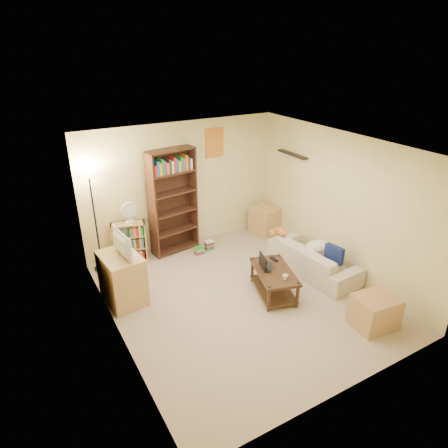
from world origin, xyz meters
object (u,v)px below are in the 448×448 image
at_px(mug, 285,277).
at_px(television, 118,245).
at_px(short_bookshelf, 130,243).
at_px(coffee_table, 274,279).
at_px(desk_fan, 129,212).
at_px(side_table, 265,220).
at_px(tabby_cat, 279,231).
at_px(end_cabinet, 375,312).
at_px(tv_stand, 122,279).
at_px(tall_bookshelf, 173,199).
at_px(laptop, 271,267).
at_px(floor_lamp, 91,192).
at_px(sofa, 313,258).

bearing_deg(mug, television, 148.59).
bearing_deg(short_bookshelf, coffee_table, -36.36).
distance_m(desk_fan, side_table, 2.98).
relative_size(mug, short_bookshelf, 0.11).
bearing_deg(television, side_table, -80.12).
xyz_separation_m(tabby_cat, end_cabinet, (0.03, -2.30, -0.34)).
distance_m(tv_stand, television, 0.61).
bearing_deg(tall_bookshelf, television, -148.33).
height_order(tabby_cat, tv_stand, tv_stand).
xyz_separation_m(laptop, end_cabinet, (0.79, -1.50, -0.21)).
distance_m(short_bookshelf, side_table, 2.94).
relative_size(desk_fan, floor_lamp, 0.22).
height_order(sofa, mug, mug).
bearing_deg(desk_fan, floor_lamp, 176.00).
bearing_deg(end_cabinet, sofa, 81.26).
relative_size(sofa, coffee_table, 1.64).
xyz_separation_m(mug, television, (-2.19, 1.34, 0.53)).
relative_size(tabby_cat, television, 0.61).
distance_m(television, end_cabinet, 3.94).
height_order(tabby_cat, coffee_table, tabby_cat).
height_order(desk_fan, side_table, desk_fan).
bearing_deg(short_bookshelf, tabby_cat, -12.08).
bearing_deg(end_cabinet, side_table, 82.90).
relative_size(mug, television, 0.13).
relative_size(laptop, television, 0.56).
relative_size(sofa, laptop, 4.84).
height_order(tabby_cat, mug, tabby_cat).
height_order(coffee_table, laptop, laptop).
relative_size(television, side_table, 1.13).
relative_size(laptop, floor_lamp, 0.20).
xyz_separation_m(tabby_cat, tv_stand, (-2.97, 0.14, -0.18)).
height_order(side_table, end_cabinet, side_table).
relative_size(coffee_table, desk_fan, 2.65).
bearing_deg(coffee_table, mug, -76.03).
bearing_deg(short_bookshelf, side_table, 11.23).
bearing_deg(sofa, side_table, -9.55).
distance_m(mug, desk_fan, 3.03).
bearing_deg(tv_stand, tall_bookshelf, 34.44).
xyz_separation_m(tall_bookshelf, side_table, (2.01, -0.24, -0.79)).
xyz_separation_m(coffee_table, side_table, (1.21, 1.98, 0.01)).
relative_size(coffee_table, end_cabinet, 1.89).
xyz_separation_m(television, tall_bookshelf, (1.41, 1.18, 0.07)).
bearing_deg(tabby_cat, tv_stand, 177.30).
xyz_separation_m(tall_bookshelf, short_bookshelf, (-0.92, 0.00, -0.69)).
distance_m(tall_bookshelf, floor_lamp, 1.53).
xyz_separation_m(coffee_table, tall_bookshelf, (-0.80, 2.22, 0.80)).
height_order(floor_lamp, end_cabinet, floor_lamp).
distance_m(laptop, floor_lamp, 3.28).
height_order(sofa, coffee_table, sofa).
bearing_deg(laptop, tall_bookshelf, 59.05).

